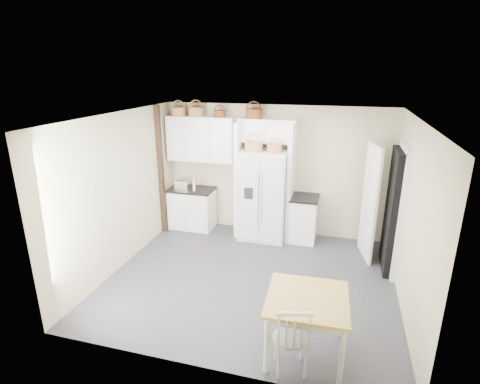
% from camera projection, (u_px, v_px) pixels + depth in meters
% --- Properties ---
extents(floor, '(4.50, 4.50, 0.00)m').
position_uv_depth(floor, '(251.00, 278.00, 6.09)').
color(floor, '#38373E').
rests_on(floor, ground).
extents(ceiling, '(4.50, 4.50, 0.00)m').
position_uv_depth(ceiling, '(252.00, 117.00, 5.27)').
color(ceiling, white).
rests_on(ceiling, wall_back).
extents(wall_back, '(4.50, 0.00, 4.50)m').
position_uv_depth(wall_back, '(275.00, 171.00, 7.51)').
color(wall_back, beige).
rests_on(wall_back, floor).
extents(wall_left, '(0.00, 4.00, 4.00)m').
position_uv_depth(wall_left, '(121.00, 191.00, 6.26)').
color(wall_left, beige).
rests_on(wall_left, floor).
extents(wall_right, '(0.00, 4.00, 4.00)m').
position_uv_depth(wall_right, '(411.00, 219.00, 5.11)').
color(wall_right, beige).
rests_on(wall_right, floor).
extents(refrigerator, '(0.92, 0.74, 1.78)m').
position_uv_depth(refrigerator, '(264.00, 195.00, 7.35)').
color(refrigerator, silver).
rests_on(refrigerator, floor).
extents(base_cab_left, '(0.90, 0.57, 0.83)m').
position_uv_depth(base_cab_left, '(192.00, 209.00, 7.95)').
color(base_cab_left, white).
rests_on(base_cab_left, floor).
extents(base_cab_right, '(0.49, 0.59, 0.87)m').
position_uv_depth(base_cab_right, '(304.00, 219.00, 7.35)').
color(base_cab_right, white).
rests_on(base_cab_right, floor).
extents(dining_table, '(0.96, 0.96, 0.77)m').
position_uv_depth(dining_table, '(306.00, 326.00, 4.39)').
color(dining_table, '#A88841').
rests_on(dining_table, floor).
extents(windsor_chair, '(0.50, 0.47, 0.86)m').
position_uv_depth(windsor_chair, '(291.00, 337.00, 4.13)').
color(windsor_chair, white).
rests_on(windsor_chair, floor).
extents(counter_left, '(0.93, 0.60, 0.04)m').
position_uv_depth(counter_left, '(191.00, 189.00, 7.81)').
color(counter_left, black).
rests_on(counter_left, base_cab_left).
extents(counter_right, '(0.53, 0.63, 0.04)m').
position_uv_depth(counter_right, '(305.00, 198.00, 7.21)').
color(counter_right, black).
rests_on(counter_right, base_cab_right).
extents(toaster, '(0.29, 0.19, 0.19)m').
position_uv_depth(toaster, '(182.00, 185.00, 7.74)').
color(toaster, silver).
rests_on(toaster, counter_left).
extents(cookbook_red, '(0.05, 0.14, 0.21)m').
position_uv_depth(cookbook_red, '(194.00, 185.00, 7.68)').
color(cookbook_red, '#B23728').
rests_on(cookbook_red, counter_left).
extents(cookbook_cream, '(0.07, 0.16, 0.24)m').
position_uv_depth(cookbook_cream, '(194.00, 185.00, 7.67)').
color(cookbook_cream, '#F6DCBF').
rests_on(cookbook_cream, counter_left).
extents(basket_upper_a, '(0.30, 0.30, 0.17)m').
position_uv_depth(basket_upper_a, '(179.00, 111.00, 7.50)').
color(basket_upper_a, '#A4694A').
rests_on(basket_upper_a, upper_cabinet).
extents(basket_upper_b, '(0.31, 0.31, 0.18)m').
position_uv_depth(basket_upper_b, '(196.00, 112.00, 7.40)').
color(basket_upper_b, '#A4694A').
rests_on(basket_upper_b, upper_cabinet).
extents(basket_upper_c, '(0.22, 0.22, 0.13)m').
position_uv_depth(basket_upper_c, '(220.00, 114.00, 7.29)').
color(basket_upper_c, maroon).
rests_on(basket_upper_c, upper_cabinet).
extents(basket_bridge_a, '(0.32, 0.32, 0.18)m').
position_uv_depth(basket_bridge_a, '(254.00, 114.00, 7.11)').
color(basket_bridge_a, maroon).
rests_on(basket_bridge_a, bridge_cabinet).
extents(basket_fridge_a, '(0.34, 0.34, 0.18)m').
position_uv_depth(basket_fridge_a, '(254.00, 146.00, 7.00)').
color(basket_fridge_a, '#A4694A').
rests_on(basket_fridge_a, refrigerator).
extents(basket_fridge_b, '(0.27, 0.27, 0.15)m').
position_uv_depth(basket_fridge_b, '(274.00, 148.00, 6.90)').
color(basket_fridge_b, '#A4694A').
rests_on(basket_fridge_b, refrigerator).
extents(upper_cabinet, '(1.40, 0.34, 0.90)m').
position_uv_depth(upper_cabinet, '(201.00, 139.00, 7.55)').
color(upper_cabinet, white).
rests_on(upper_cabinet, wall_back).
extents(bridge_cabinet, '(1.12, 0.34, 0.45)m').
position_uv_depth(bridge_cabinet, '(267.00, 131.00, 7.14)').
color(bridge_cabinet, white).
rests_on(bridge_cabinet, wall_back).
extents(fridge_panel_left, '(0.08, 0.60, 2.30)m').
position_uv_depth(fridge_panel_left, '(240.00, 179.00, 7.45)').
color(fridge_panel_left, white).
rests_on(fridge_panel_left, floor).
extents(fridge_panel_right, '(0.08, 0.60, 2.30)m').
position_uv_depth(fridge_panel_right, '(291.00, 183.00, 7.19)').
color(fridge_panel_right, white).
rests_on(fridge_panel_right, floor).
extents(trim_post, '(0.09, 0.09, 2.60)m').
position_uv_depth(trim_post, '(161.00, 171.00, 7.48)').
color(trim_post, black).
rests_on(trim_post, floor).
extents(doorway_void, '(0.18, 0.85, 2.05)m').
position_uv_depth(doorway_void, '(394.00, 211.00, 6.14)').
color(doorway_void, black).
rests_on(doorway_void, floor).
extents(door_slab, '(0.21, 0.79, 2.05)m').
position_uv_depth(door_slab, '(370.00, 203.00, 6.53)').
color(door_slab, white).
rests_on(door_slab, floor).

